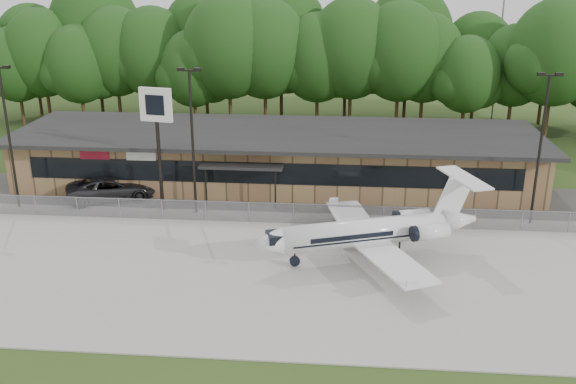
# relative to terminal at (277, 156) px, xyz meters

# --- Properties ---
(ground) EXTENTS (160.00, 160.00, 0.00)m
(ground) POSITION_rel_terminal_xyz_m (0.00, -23.94, -2.18)
(ground) COLOR #2C4318
(ground) RESTS_ON ground
(apron) EXTENTS (64.00, 18.00, 0.08)m
(apron) POSITION_rel_terminal_xyz_m (0.00, -15.94, -2.14)
(apron) COLOR #9E9B93
(apron) RESTS_ON ground
(parking_lot) EXTENTS (50.00, 9.00, 0.06)m
(parking_lot) POSITION_rel_terminal_xyz_m (0.00, -4.44, -2.15)
(parking_lot) COLOR #383835
(parking_lot) RESTS_ON ground
(terminal) EXTENTS (41.00, 11.65, 4.30)m
(terminal) POSITION_rel_terminal_xyz_m (0.00, 0.00, 0.00)
(terminal) COLOR olive
(terminal) RESTS_ON ground
(fence) EXTENTS (46.00, 0.04, 1.52)m
(fence) POSITION_rel_terminal_xyz_m (0.00, -8.94, -1.40)
(fence) COLOR gray
(fence) RESTS_ON ground
(treeline) EXTENTS (72.00, 12.00, 15.00)m
(treeline) POSITION_rel_terminal_xyz_m (0.00, 18.06, 5.32)
(treeline) COLOR #163C13
(treeline) RESTS_ON ground
(radio_mast) EXTENTS (0.20, 0.20, 25.00)m
(radio_mast) POSITION_rel_terminal_xyz_m (22.00, 24.06, 10.32)
(radio_mast) COLOR gray
(radio_mast) RESTS_ON ground
(light_pole_left) EXTENTS (1.55, 0.30, 10.23)m
(light_pole_left) POSITION_rel_terminal_xyz_m (-18.00, -7.44, 3.80)
(light_pole_left) COLOR black
(light_pole_left) RESTS_ON ground
(light_pole_mid) EXTENTS (1.55, 0.30, 10.23)m
(light_pole_mid) POSITION_rel_terminal_xyz_m (-5.00, -7.44, 3.80)
(light_pole_mid) COLOR black
(light_pole_mid) RESTS_ON ground
(light_pole_right) EXTENTS (1.55, 0.30, 10.23)m
(light_pole_right) POSITION_rel_terminal_xyz_m (18.00, -7.44, 3.80)
(light_pole_right) COLOR black
(light_pole_right) RESTS_ON ground
(business_jet) EXTENTS (14.10, 12.62, 4.81)m
(business_jet) POSITION_rel_terminal_xyz_m (7.05, -13.92, -0.46)
(business_jet) COLOR silver
(business_jet) RESTS_ON ground
(suv) EXTENTS (7.16, 5.30, 1.81)m
(suv) POSITION_rel_terminal_xyz_m (-11.83, -5.25, -1.27)
(suv) COLOR #313134
(suv) RESTS_ON ground
(pole_sign) EXTENTS (2.32, 0.69, 8.82)m
(pole_sign) POSITION_rel_terminal_xyz_m (-7.48, -7.14, 4.57)
(pole_sign) COLOR black
(pole_sign) RESTS_ON ground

